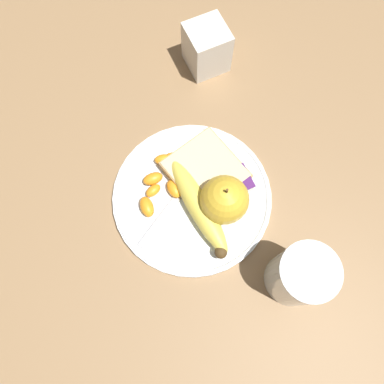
# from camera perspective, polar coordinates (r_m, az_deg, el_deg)

# --- Properties ---
(ground_plane) EXTENTS (3.00, 3.00, 0.00)m
(ground_plane) POSITION_cam_1_polar(r_m,az_deg,el_deg) (0.61, 0.00, -0.95)
(ground_plane) COLOR olive
(plate) EXTENTS (0.25, 0.25, 0.01)m
(plate) POSITION_cam_1_polar(r_m,az_deg,el_deg) (0.60, 0.00, -0.72)
(plate) COLOR silver
(plate) RESTS_ON ground_plane
(juice_glass) EXTENTS (0.08, 0.08, 0.11)m
(juice_glass) POSITION_cam_1_polar(r_m,az_deg,el_deg) (0.55, 16.00, -12.17)
(juice_glass) COLOR silver
(juice_glass) RESTS_ON ground_plane
(apple) EXTENTS (0.07, 0.07, 0.08)m
(apple) POSITION_cam_1_polar(r_m,az_deg,el_deg) (0.56, 4.96, -1.18)
(apple) COLOR gold
(apple) RESTS_ON plate
(banana) EXTENTS (0.17, 0.05, 0.03)m
(banana) POSITION_cam_1_polar(r_m,az_deg,el_deg) (0.57, 0.96, -2.39)
(banana) COLOR #E0CC4C
(banana) RESTS_ON plate
(bread_slice) EXTENTS (0.13, 0.13, 0.02)m
(bread_slice) POSITION_cam_1_polar(r_m,az_deg,el_deg) (0.60, 2.04, 3.19)
(bread_slice) COLOR #AB8751
(bread_slice) RESTS_ON plate
(fork) EXTENTS (0.12, 0.18, 0.00)m
(fork) POSITION_cam_1_polar(r_m,az_deg,el_deg) (0.60, -1.13, 0.62)
(fork) COLOR #B2B2B7
(fork) RESTS_ON plate
(jam_packet) EXTENTS (0.04, 0.04, 0.02)m
(jam_packet) POSITION_cam_1_polar(r_m,az_deg,el_deg) (0.60, 7.08, 1.68)
(jam_packet) COLOR silver
(jam_packet) RESTS_ON plate
(orange_segment_0) EXTENTS (0.02, 0.03, 0.01)m
(orange_segment_0) POSITION_cam_1_polar(r_m,az_deg,el_deg) (0.59, -5.93, 0.22)
(orange_segment_0) COLOR orange
(orange_segment_0) RESTS_ON plate
(orange_segment_1) EXTENTS (0.02, 0.03, 0.02)m
(orange_segment_1) POSITION_cam_1_polar(r_m,az_deg,el_deg) (0.60, -5.97, 2.03)
(orange_segment_1) COLOR orange
(orange_segment_1) RESTS_ON plate
(orange_segment_2) EXTENTS (0.03, 0.03, 0.02)m
(orange_segment_2) POSITION_cam_1_polar(r_m,az_deg,el_deg) (0.61, -2.91, 5.14)
(orange_segment_2) COLOR orange
(orange_segment_2) RESTS_ON plate
(orange_segment_3) EXTENTS (0.02, 0.03, 0.02)m
(orange_segment_3) POSITION_cam_1_polar(r_m,az_deg,el_deg) (0.61, -4.43, 4.99)
(orange_segment_3) COLOR orange
(orange_segment_3) RESTS_ON plate
(orange_segment_4) EXTENTS (0.04, 0.02, 0.02)m
(orange_segment_4) POSITION_cam_1_polar(r_m,az_deg,el_deg) (0.58, -6.90, -2.24)
(orange_segment_4) COLOR orange
(orange_segment_4) RESTS_ON plate
(orange_segment_5) EXTENTS (0.03, 0.04, 0.02)m
(orange_segment_5) POSITION_cam_1_polar(r_m,az_deg,el_deg) (0.60, -2.73, 4.23)
(orange_segment_5) COLOR orange
(orange_segment_5) RESTS_ON plate
(orange_segment_6) EXTENTS (0.03, 0.02, 0.02)m
(orange_segment_6) POSITION_cam_1_polar(r_m,az_deg,el_deg) (0.59, -2.77, 0.48)
(orange_segment_6) COLOR orange
(orange_segment_6) RESTS_ON plate
(condiment_caddy) EXTENTS (0.07, 0.07, 0.08)m
(condiment_caddy) POSITION_cam_1_polar(r_m,az_deg,el_deg) (0.70, 2.25, 21.09)
(condiment_caddy) COLOR silver
(condiment_caddy) RESTS_ON ground_plane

